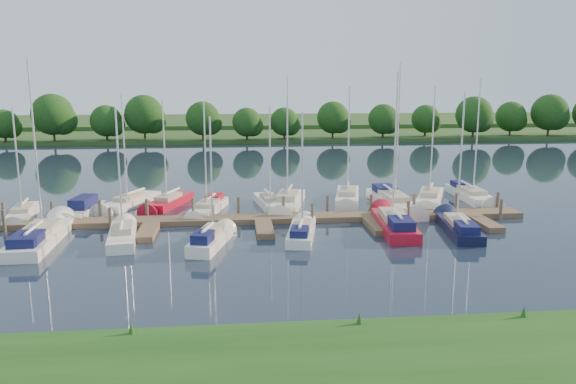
{
  "coord_description": "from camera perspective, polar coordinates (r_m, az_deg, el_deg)",
  "views": [
    {
      "loc": [
        -2.08,
        -32.79,
        10.41
      ],
      "look_at": [
        1.95,
        8.0,
        2.2
      ],
      "focal_mm": 35.0,
      "sensor_mm": 36.0,
      "label": 1
    }
  ],
  "objects": [
    {
      "name": "sailboat_n_6",
      "position": [
        46.61,
        -0.02,
        -1.22
      ],
      "size": [
        3.65,
        8.71,
        11.12
      ],
      "rotation": [
        0.0,
        0.0,
        2.91
      ],
      "color": "white",
      "rests_on": "ground"
    },
    {
      "name": "sailboat_n_9",
      "position": [
        49.79,
        14.2,
        -0.77
      ],
      "size": [
        4.53,
        7.87,
        10.3
      ],
      "rotation": [
        0.0,
        0.0,
        2.72
      ],
      "color": "white",
      "rests_on": "ground"
    },
    {
      "name": "sailboat_s_5",
      "position": [
        40.81,
        16.9,
        -3.49
      ],
      "size": [
        2.79,
        7.87,
        9.95
      ],
      "rotation": [
        0.0,
        0.0,
        -0.15
      ],
      "color": "black",
      "rests_on": "ground"
    },
    {
      "name": "sailboat_n_7",
      "position": [
        49.22,
        6.05,
        -0.62
      ],
      "size": [
        3.37,
        8.13,
        10.29
      ],
      "rotation": [
        0.0,
        0.0,
        2.92
      ],
      "color": "white",
      "rests_on": "ground"
    },
    {
      "name": "sailboat_s_0",
      "position": [
        39.98,
        -23.81,
        -4.27
      ],
      "size": [
        2.48,
        9.64,
        12.2
      ],
      "rotation": [
        0.0,
        0.0,
        0.02
      ],
      "color": "white",
      "rests_on": "ground"
    },
    {
      "name": "sailboat_n_5",
      "position": [
        46.81,
        -1.87,
        -1.19
      ],
      "size": [
        2.4,
        6.78,
        8.62
      ],
      "rotation": [
        0.0,
        0.0,
        3.29
      ],
      "color": "white",
      "rests_on": "ground"
    },
    {
      "name": "sailboat_s_3",
      "position": [
        37.87,
        1.38,
        -4.14
      ],
      "size": [
        2.69,
        6.83,
        8.71
      ],
      "rotation": [
        0.0,
        0.0,
        -0.2
      ],
      "color": "white",
      "rests_on": "ground"
    },
    {
      "name": "motorboat",
      "position": [
        46.48,
        -20.11,
        -1.85
      ],
      "size": [
        2.37,
        5.83,
        1.85
      ],
      "rotation": [
        0.0,
        0.0,
        2.99
      ],
      "color": "white",
      "rests_on": "ground"
    },
    {
      "name": "treeline",
      "position": [
        95.46,
        -1.26,
        7.5
      ],
      "size": [
        147.0,
        9.83,
        8.03
      ],
      "color": "#38281C",
      "rests_on": "ground"
    },
    {
      "name": "sailboat_n_10",
      "position": [
        52.36,
        18.12,
        -0.36
      ],
      "size": [
        2.27,
        8.65,
        10.92
      ],
      "rotation": [
        0.0,
        0.0,
        3.11
      ],
      "color": "white",
      "rests_on": "ground"
    },
    {
      "name": "sailboat_n_8",
      "position": [
        47.57,
        10.66,
        -1.11
      ],
      "size": [
        2.51,
        9.64,
        12.21
      ],
      "rotation": [
        0.0,
        0.0,
        3.17
      ],
      "color": "white",
      "rests_on": "ground"
    },
    {
      "name": "sailboat_n_2",
      "position": [
        48.87,
        -15.86,
        -1.09
      ],
      "size": [
        4.26,
        7.56,
        9.71
      ],
      "rotation": [
        0.0,
        0.0,
        2.74
      ],
      "color": "white",
      "rests_on": "ground"
    },
    {
      "name": "far_shore",
      "position": [
        108.29,
        -4.54,
        5.94
      ],
      "size": [
        180.0,
        30.0,
        0.6
      ],
      "primitive_type": "cube",
      "color": "#27471B",
      "rests_on": "ground"
    },
    {
      "name": "sailboat_n_3",
      "position": [
        48.05,
        -12.09,
        -1.11
      ],
      "size": [
        3.67,
        7.16,
        9.2
      ],
      "rotation": [
        0.0,
        0.0,
        2.8
      ],
      "color": "#B41025",
      "rests_on": "ground"
    },
    {
      "name": "dock",
      "position": [
        41.43,
        -2.59,
        -2.95
      ],
      "size": [
        40.0,
        6.0,
        0.4
      ],
      "color": "brown",
      "rests_on": "ground"
    },
    {
      "name": "sailboat_s_4",
      "position": [
        40.41,
        10.68,
        -3.3
      ],
      "size": [
        2.74,
        8.96,
        11.44
      ],
      "rotation": [
        0.0,
        0.0,
        -0.08
      ],
      "color": "#B41025",
      "rests_on": "ground"
    },
    {
      "name": "ground",
      "position": [
        34.47,
        -1.93,
        -6.26
      ],
      "size": [
        260.0,
        260.0,
        0.0
      ],
      "primitive_type": "plane",
      "color": "#182230",
      "rests_on": "ground"
    },
    {
      "name": "sailboat_s_2",
      "position": [
        36.23,
        -7.81,
        -4.91
      ],
      "size": [
        2.88,
        6.55,
        8.65
      ],
      "rotation": [
        0.0,
        0.0,
        -0.26
      ],
      "color": "white",
      "rests_on": "ground"
    },
    {
      "name": "mooring_pilings",
      "position": [
        42.43,
        -2.68,
        -2.06
      ],
      "size": [
        38.24,
        2.84,
        2.0
      ],
      "color": "#473D33",
      "rests_on": "ground"
    },
    {
      "name": "distant_hill",
      "position": [
        133.16,
        -4.77,
        7.11
      ],
      "size": [
        220.0,
        40.0,
        1.4
      ],
      "primitive_type": "cube",
      "color": "#355826",
      "rests_on": "ground"
    },
    {
      "name": "sailboat_n_4",
      "position": [
        45.34,
        -8.12,
        -1.66
      ],
      "size": [
        3.09,
        7.17,
        9.06
      ],
      "rotation": [
        0.0,
        0.0,
        2.9
      ],
      "color": "white",
      "rests_on": "ground"
    },
    {
      "name": "sailboat_s_1",
      "position": [
        38.65,
        -16.45,
        -4.35
      ],
      "size": [
        2.44,
        7.07,
        9.1
      ],
      "rotation": [
        0.0,
        0.0,
        0.13
      ],
      "color": "white",
      "rests_on": "ground"
    },
    {
      "name": "sailboat_n_0",
      "position": [
        47.51,
        -25.32,
        -2.11
      ],
      "size": [
        2.5,
        6.96,
        8.82
      ],
      "rotation": [
        0.0,
        0.0,
        3.29
      ],
      "color": "white",
      "rests_on": "ground"
    }
  ]
}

